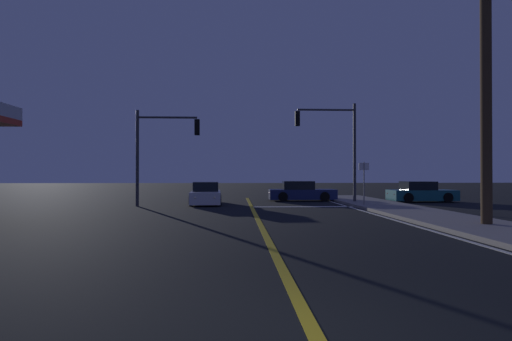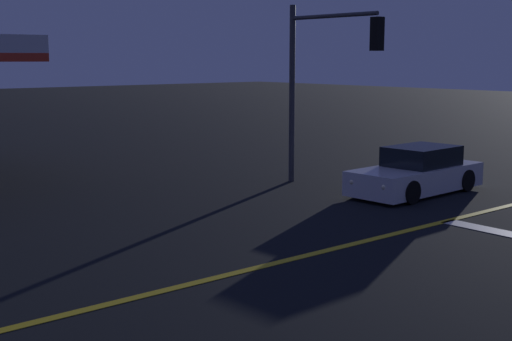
{
  "view_description": "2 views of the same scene",
  "coord_description": "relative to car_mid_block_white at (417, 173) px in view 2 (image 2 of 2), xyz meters",
  "views": [
    {
      "loc": [
        -0.9,
        -4.43,
        1.82
      ],
      "look_at": [
        0.16,
        16.69,
        2.0
      ],
      "focal_mm": 29.15,
      "sensor_mm": 36.0,
      "label": 1
    },
    {
      "loc": [
        9.63,
        4.46,
        3.84
      ],
      "look_at": [
        -1.26,
        13.55,
        1.57
      ],
      "focal_mm": 49.35,
      "sensor_mm": 36.0,
      "label": 2
    }
  ],
  "objects": [
    {
      "name": "car_mid_block_white",
      "position": [
        0.0,
        0.0,
        0.0
      ],
      "size": [
        1.98,
        4.49,
        1.34
      ],
      "rotation": [
        0.0,
        0.0,
        3.19
      ],
      "color": "silver",
      "rests_on": "ground"
    },
    {
      "name": "lane_line_center",
      "position": [
        2.67,
        -10.78,
        -0.58
      ],
      "size": [
        0.2,
        33.83,
        0.01
      ],
      "primitive_type": "cube",
      "color": "gold",
      "rests_on": "ground"
    },
    {
      "name": "traffic_signal_far_left",
      "position": [
        -2.45,
        -1.43,
        3.03
      ],
      "size": [
        3.58,
        0.28,
        5.43
      ],
      "color": "#38383D",
      "rests_on": "ground"
    }
  ]
}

